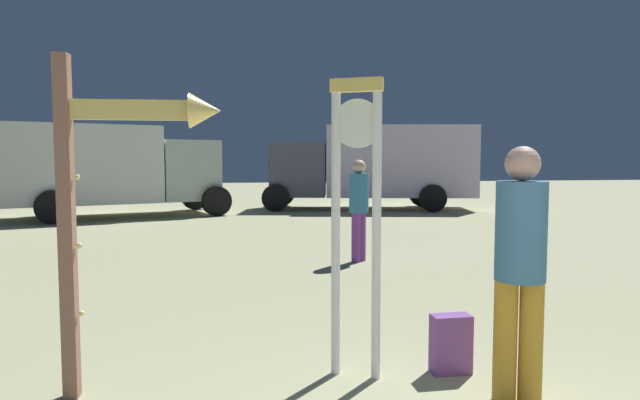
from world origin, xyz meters
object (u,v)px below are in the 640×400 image
object	(u,v)px
standing_clock	(356,200)
box_truck_near	(106,167)
backpack	(450,344)
person_distant	(359,205)
arrow_sign	(120,174)
box_truck_far	(377,164)
person_near_clock	(520,261)

from	to	relation	value
standing_clock	box_truck_near	size ratio (longest dim) A/B	0.34
backpack	person_distant	size ratio (longest dim) A/B	0.28
arrow_sign	box_truck_far	world-z (taller)	box_truck_far
person_distant	box_truck_near	xyz separation A→B (m)	(-5.59, 8.27, 0.55)
person_distant	box_truck_far	distance (m)	10.01
arrow_sign	backpack	xyz separation A→B (m)	(2.47, -0.04, -1.36)
person_distant	box_truck_near	distance (m)	10.00
backpack	standing_clock	bearing A→B (deg)	174.17
person_near_clock	box_truck_near	xyz separation A→B (m)	(-5.35, 13.62, 0.50)
backpack	person_distant	xyz separation A→B (m)	(0.48, 4.77, 0.72)
arrow_sign	person_near_clock	size ratio (longest dim) A/B	1.36
box_truck_near	box_truck_far	size ratio (longest dim) A/B	0.92
standing_clock	box_truck_near	world-z (taller)	box_truck_near
standing_clock	backpack	size ratio (longest dim) A/B	4.94
standing_clock	box_truck_far	bearing A→B (deg)	72.99
box_truck_near	standing_clock	bearing A→B (deg)	-71.43
backpack	box_truck_far	bearing A→B (deg)	75.90
arrow_sign	person_near_clock	bearing A→B (deg)	-12.93
backpack	box_truck_near	distance (m)	14.06
person_near_clock	box_truck_near	size ratio (longest dim) A/B	0.26
standing_clock	arrow_sign	size ratio (longest dim) A/B	0.95
person_near_clock	backpack	distance (m)	0.99
person_near_clock	box_truck_far	world-z (taller)	box_truck_far
person_near_clock	backpack	xyz separation A→B (m)	(-0.24, 0.58, -0.77)
arrow_sign	person_distant	xyz separation A→B (m)	(2.95, 4.73, -0.64)
box_truck_far	standing_clock	bearing A→B (deg)	-107.01
standing_clock	box_truck_near	xyz separation A→B (m)	(-4.36, 12.96, 0.11)
arrow_sign	person_near_clock	distance (m)	2.84
standing_clock	arrow_sign	bearing A→B (deg)	-178.76
backpack	person_distant	distance (m)	4.85
backpack	box_truck_far	xyz separation A→B (m)	(3.59, 14.27, 1.34)
box_truck_near	box_truck_far	distance (m)	8.78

